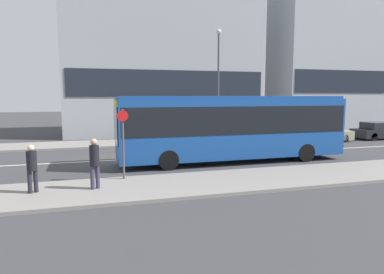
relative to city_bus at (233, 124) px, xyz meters
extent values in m
plane|color=#3A3A3D|center=(-5.64, 2.15, -1.99)|extent=(120.00, 120.00, 0.00)
cube|color=gray|center=(-5.64, -4.10, -1.93)|extent=(44.00, 3.50, 0.13)
cube|color=gray|center=(-5.64, 8.40, -1.93)|extent=(44.00, 3.50, 0.13)
cube|color=silver|center=(-5.64, 2.15, -1.99)|extent=(41.80, 0.16, 0.01)
cube|color=#9EA3A8|center=(-0.70, 14.67, 6.17)|extent=(17.35, 6.05, 16.34)
cube|color=#1E232D|center=(-0.70, 11.62, 2.50)|extent=(16.66, 0.08, 2.20)
cube|color=#9EA3A8|center=(17.27, 14.30, 6.80)|extent=(12.68, 5.31, 17.59)
cube|color=#1E232D|center=(17.27, 11.62, 2.84)|extent=(12.17, 0.08, 2.20)
cube|color=#194793|center=(0.01, 0.00, -0.17)|extent=(12.04, 2.44, 3.02)
cube|color=black|center=(0.01, 0.00, 0.28)|extent=(11.80, 2.47, 1.39)
cube|color=#194793|center=(0.01, 0.00, 1.41)|extent=(11.86, 2.25, 0.14)
cube|color=black|center=(-6.03, 0.00, 0.10)|extent=(0.05, 2.15, 1.81)
cube|color=yellow|center=(-6.03, 0.00, 1.13)|extent=(0.04, 1.71, 0.32)
cylinder|color=black|center=(-3.72, -1.11, -1.51)|extent=(0.96, 0.28, 0.96)
cylinder|color=black|center=(-3.72, 1.11, -1.51)|extent=(0.96, 0.28, 0.96)
cylinder|color=black|center=(3.74, -1.11, -1.51)|extent=(0.96, 0.28, 0.96)
cylinder|color=black|center=(3.74, 1.11, -1.51)|extent=(0.96, 0.28, 0.96)
cube|color=#A39E84|center=(9.78, 5.35, -1.51)|extent=(4.14, 1.75, 0.68)
cube|color=#21262B|center=(9.66, 5.35, -0.87)|extent=(2.27, 1.54, 0.60)
cylinder|color=black|center=(11.07, 4.56, -1.69)|extent=(0.60, 0.18, 0.60)
cylinder|color=black|center=(11.07, 6.13, -1.69)|extent=(0.60, 0.18, 0.60)
cylinder|color=black|center=(8.50, 4.56, -1.69)|extent=(0.60, 0.18, 0.60)
cylinder|color=black|center=(8.50, 6.13, -1.69)|extent=(0.60, 0.18, 0.60)
cube|color=black|center=(15.16, 5.48, -1.51)|extent=(4.30, 1.82, 0.68)
cube|color=#21262B|center=(15.04, 5.48, -0.89)|extent=(2.37, 1.60, 0.55)
cylinder|color=black|center=(16.50, 6.30, -1.69)|extent=(0.60, 0.18, 0.60)
cylinder|color=black|center=(13.83, 4.66, -1.69)|extent=(0.60, 0.18, 0.60)
cylinder|color=black|center=(13.83, 6.30, -1.69)|extent=(0.60, 0.18, 0.60)
cylinder|color=#23232D|center=(-9.26, -3.93, -1.47)|extent=(0.15, 0.15, 0.79)
cylinder|color=#23232D|center=(-9.08, -3.84, -1.47)|extent=(0.15, 0.15, 0.79)
cylinder|color=black|center=(-9.17, -3.88, -0.73)|extent=(0.34, 0.34, 0.68)
sphere|color=beige|center=(-9.17, -3.88, -0.28)|extent=(0.22, 0.22, 0.22)
cylinder|color=#383347|center=(-6.99, -3.93, -1.43)|extent=(0.15, 0.15, 0.86)
cylinder|color=#383347|center=(-7.17, -4.01, -1.43)|extent=(0.15, 0.15, 0.86)
cylinder|color=black|center=(-7.08, -3.97, -0.63)|extent=(0.34, 0.34, 0.75)
sphere|color=tan|center=(-7.08, -3.97, -0.14)|extent=(0.24, 0.24, 0.24)
cylinder|color=#4C4C51|center=(-5.94, -2.73, -0.44)|extent=(0.09, 0.09, 2.84)
cylinder|color=red|center=(-5.94, -2.79, 0.70)|extent=(0.44, 0.03, 0.44)
cylinder|color=#4C4C51|center=(2.05, 7.65, 2.10)|extent=(0.14, 0.14, 7.92)
sphere|color=silver|center=(2.05, 7.65, 6.16)|extent=(0.36, 0.36, 0.36)
camera|label=1|loc=(-7.11, -16.61, 1.53)|focal=32.00mm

